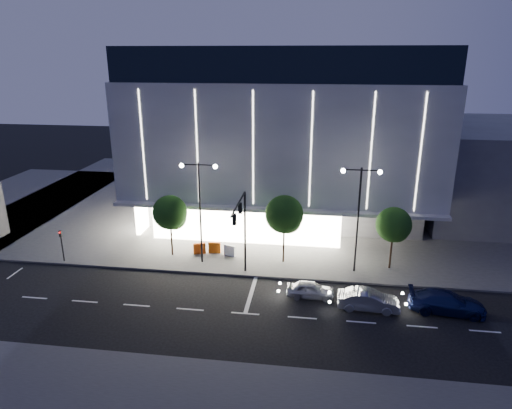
{
  "coord_description": "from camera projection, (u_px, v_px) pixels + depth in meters",
  "views": [
    {
      "loc": [
        6.57,
        -29.15,
        17.38
      ],
      "look_at": [
        1.48,
        7.83,
        5.0
      ],
      "focal_mm": 32.0,
      "sensor_mm": 36.0,
      "label": 1
    }
  ],
  "objects": [
    {
      "name": "car_third",
      "position": [
        447.0,
        302.0,
        32.05
      ],
      "size": [
        5.38,
        2.56,
        1.52
      ],
      "primitive_type": "imported",
      "rotation": [
        0.0,
        0.0,
        1.48
      ],
      "color": "#141B4C",
      "rests_on": "ground"
    },
    {
      "name": "tree_left",
      "position": [
        170.0,
        214.0,
        39.83
      ],
      "size": [
        3.02,
        3.02,
        5.72
      ],
      "color": "black",
      "rests_on": "ground"
    },
    {
      "name": "annex_building",
      "position": [
        491.0,
        169.0,
        51.36
      ],
      "size": [
        16.0,
        20.0,
        10.0
      ],
      "primitive_type": "cube",
      "color": "#4C4C51",
      "rests_on": "ground"
    },
    {
      "name": "sidewalk_museum",
      "position": [
        303.0,
        203.0,
        55.63
      ],
      "size": [
        70.0,
        40.0,
        0.15
      ],
      "primitive_type": "cube",
      "color": "#474747",
      "rests_on": "ground"
    },
    {
      "name": "street_lamp_west",
      "position": [
        200.0,
        198.0,
        37.89
      ],
      "size": [
        3.16,
        0.36,
        9.0
      ],
      "color": "black",
      "rests_on": "ground"
    },
    {
      "name": "street_lamp_east",
      "position": [
        359.0,
        205.0,
        36.2
      ],
      "size": [
        3.16,
        0.36,
        9.0
      ],
      "color": "black",
      "rests_on": "ground"
    },
    {
      "name": "ped_signal_far",
      "position": [
        62.0,
        243.0,
        39.31
      ],
      "size": [
        0.22,
        0.24,
        3.0
      ],
      "color": "black",
      "rests_on": "ground"
    },
    {
      "name": "barrier_d",
      "position": [
        230.0,
        250.0,
        40.75
      ],
      "size": [
        1.11,
        0.65,
        1.0
      ],
      "primitive_type": "cube",
      "rotation": [
        0.0,
        0.0,
        -0.39
      ],
      "color": "white",
      "rests_on": "sidewalk_museum"
    },
    {
      "name": "museum",
      "position": [
        287.0,
        129.0,
        51.4
      ],
      "size": [
        30.0,
        25.8,
        18.0
      ],
      "color": "#4C4C51",
      "rests_on": "ground"
    },
    {
      "name": "barrier_a",
      "position": [
        200.0,
        248.0,
        41.17
      ],
      "size": [
        1.11,
        0.66,
        1.0
      ],
      "primitive_type": "cube",
      "rotation": [
        0.0,
        0.0,
        0.4
      ],
      "color": "#E44D0C",
      "rests_on": "sidewalk_museum"
    },
    {
      "name": "tree_mid",
      "position": [
        285.0,
        216.0,
        38.45
      ],
      "size": [
        3.25,
        3.25,
        6.15
      ],
      "color": "black",
      "rests_on": "ground"
    },
    {
      "name": "ground",
      "position": [
        222.0,
        301.0,
        33.73
      ],
      "size": [
        160.0,
        160.0,
        0.0
      ],
      "primitive_type": "plane",
      "color": "black",
      "rests_on": "ground"
    },
    {
      "name": "tree_right",
      "position": [
        394.0,
        226.0,
        37.42
      ],
      "size": [
        2.91,
        2.91,
        5.51
      ],
      "color": "black",
      "rests_on": "ground"
    },
    {
      "name": "barrier_c",
      "position": [
        215.0,
        248.0,
        41.36
      ],
      "size": [
        1.11,
        0.32,
        1.0
      ],
      "primitive_type": "cube",
      "rotation": [
        0.0,
        0.0,
        0.06
      ],
      "color": "#E75F0C",
      "rests_on": "sidewalk_museum"
    },
    {
      "name": "traffic_mast",
      "position": [
        242.0,
        222.0,
        35.16
      ],
      "size": [
        0.33,
        5.89,
        7.07
      ],
      "color": "black",
      "rests_on": "ground"
    },
    {
      "name": "car_lead",
      "position": [
        311.0,
        290.0,
        34.04
      ],
      "size": [
        3.62,
        1.49,
        1.23
      ],
      "primitive_type": "imported",
      "rotation": [
        0.0,
        0.0,
        1.56
      ],
      "color": "#ADAFB5",
      "rests_on": "ground"
    },
    {
      "name": "car_second",
      "position": [
        368.0,
        300.0,
        32.39
      ],
      "size": [
        4.4,
        1.71,
        1.43
      ],
      "primitive_type": "imported",
      "rotation": [
        0.0,
        0.0,
        1.53
      ],
      "color": "#A4A7AC",
      "rests_on": "ground"
    }
  ]
}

